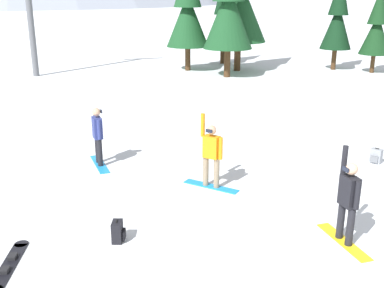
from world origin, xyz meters
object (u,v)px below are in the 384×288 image
object	(u,v)px
pine_tree_broad	(338,17)
pine_tree_twin	(377,26)
loose_snowboard_far_spare	(9,265)
backpack_grey	(376,156)
pine_tree_short	(223,17)
pine_tree_leaning	(229,5)
pine_tree_young	(188,10)
snowboarder_background	(98,135)
backpack_black	(118,232)
snowboarder_foreground	(348,200)
snowboarder_midground	(211,154)

from	to	relation	value
pine_tree_broad	pine_tree_twin	world-z (taller)	pine_tree_broad
loose_snowboard_far_spare	pine_tree_broad	distance (m)	25.95
backpack_grey	pine_tree_short	size ratio (longest dim) A/B	0.08
pine_tree_leaning	pine_tree_young	world-z (taller)	pine_tree_leaning
pine_tree_young	loose_snowboard_far_spare	bearing A→B (deg)	-115.14
pine_tree_short	snowboarder_background	bearing A→B (deg)	-120.79
snowboarder_background	pine_tree_broad	size ratio (longest dim) A/B	0.29
pine_tree_young	pine_tree_broad	distance (m)	9.37
loose_snowboard_far_spare	pine_tree_leaning	distance (m)	21.00
snowboarder_background	pine_tree_young	bearing A→B (deg)	64.66
backpack_grey	loose_snowboard_far_spare	bearing A→B (deg)	-165.49
pine_tree_leaning	pine_tree_twin	distance (m)	9.28
pine_tree_broad	pine_tree_short	xyz separation A→B (m)	(-5.93, 4.49, -0.09)
pine_tree_leaning	pine_tree_twin	bearing A→B (deg)	-7.90
backpack_black	pine_tree_leaning	bearing A→B (deg)	62.30
snowboarder_background	loose_snowboard_far_spare	world-z (taller)	snowboarder_background
pine_tree_broad	backpack_black	bearing A→B (deg)	-133.16
pine_tree_young	pine_tree_twin	size ratio (longest dim) A/B	1.32
pine_tree_twin	snowboarder_background	bearing A→B (deg)	-147.99
snowboarder_foreground	snowboarder_background	size ratio (longest dim) A/B	1.16
snowboarder_foreground	pine_tree_broad	world-z (taller)	pine_tree_broad
snowboarder_foreground	snowboarder_midground	distance (m)	3.85
snowboarder_background	pine_tree_short	bearing A→B (deg)	59.21
loose_snowboard_far_spare	pine_tree_broad	bearing A→B (deg)	43.90
pine_tree_twin	backpack_black	bearing A→B (deg)	-138.82
snowboarder_background	loose_snowboard_far_spare	xyz separation A→B (m)	(-2.23, -4.90, -0.88)
snowboarder_midground	pine_tree_broad	distance (m)	20.80
snowboarder_midground	backpack_grey	size ratio (longest dim) A/B	4.14
pine_tree_leaning	pine_tree_broad	xyz separation A→B (m)	(7.49, 0.48, -0.85)
pine_tree_short	backpack_grey	bearing A→B (deg)	-97.21
snowboarder_midground	pine_tree_broad	xyz separation A→B (m)	(13.70, 15.47, 2.33)
snowboarder_foreground	pine_tree_twin	world-z (taller)	pine_tree_twin
loose_snowboard_far_spare	pine_tree_broad	xyz separation A→B (m)	(18.55, 17.85, 3.22)
pine_tree_broad	pine_tree_short	world-z (taller)	pine_tree_broad
pine_tree_leaning	pine_tree_young	xyz separation A→B (m)	(-1.55, 2.90, -0.39)
backpack_black	pine_tree_short	xyz separation A→B (m)	(10.52, 22.03, 2.94)
snowboarder_midground	pine_tree_broad	world-z (taller)	pine_tree_broad
pine_tree_broad	pine_tree_young	bearing A→B (deg)	165.00
pine_tree_young	pine_tree_leaning	bearing A→B (deg)	-61.94
snowboarder_background	backpack_black	xyz separation A→B (m)	(-0.13, -4.59, -0.69)
backpack_black	pine_tree_leaning	size ratio (longest dim) A/B	0.06
pine_tree_short	snowboarder_midground	bearing A→B (deg)	-111.29
backpack_black	pine_tree_short	size ratio (longest dim) A/B	0.08
snowboarder_background	backpack_grey	xyz separation A→B (m)	(7.90, -2.28, -0.69)
snowboarder_background	backpack_grey	distance (m)	8.25
snowboarder_background	pine_tree_twin	size ratio (longest dim) A/B	0.33
loose_snowboard_far_spare	pine_tree_leaning	size ratio (longest dim) A/B	0.24
backpack_black	pine_tree_short	world-z (taller)	pine_tree_short
snowboarder_foreground	pine_tree_young	xyz separation A→B (m)	(2.99, 21.36, 2.76)
pine_tree_broad	loose_snowboard_far_spare	bearing A→B (deg)	-136.10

